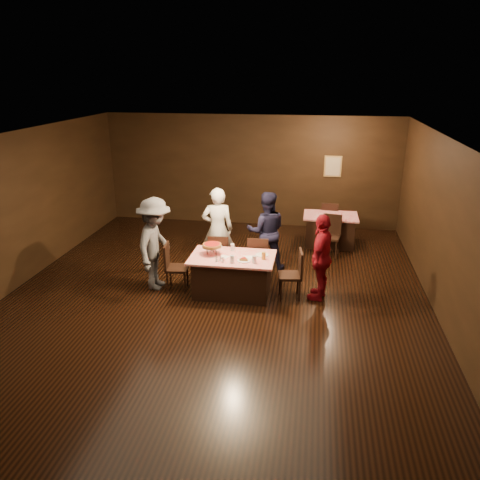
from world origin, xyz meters
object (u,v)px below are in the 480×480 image
(back_table, at_px, (330,230))
(glass_back, at_px, (233,247))
(diner_white_jacket, at_px, (218,229))
(glass_front_right, at_px, (254,259))
(chair_end_right, at_px, (290,275))
(chair_far_right, at_px, (258,257))
(chair_end_left, at_px, (177,267))
(chair_back_far, at_px, (330,219))
(glass_amber, at_px, (264,256))
(pizza_stand, at_px, (212,245))
(diner_navy_hoodie, at_px, (266,231))
(glass_front_left, at_px, (232,259))
(chair_back_near, at_px, (331,236))
(diner_grey_knit, at_px, (155,244))
(diner_red_shirt, at_px, (321,257))
(plate_empty, at_px, (262,255))
(main_table, at_px, (232,275))
(chair_far_left, at_px, (220,255))

(back_table, relative_size, glass_back, 9.29)
(diner_white_jacket, bearing_deg, glass_front_right, 112.33)
(chair_end_right, xyz_separation_m, glass_front_right, (-0.65, -0.25, 0.37))
(chair_far_right, distance_m, chair_end_left, 1.68)
(chair_back_far, relative_size, glass_amber, 6.79)
(pizza_stand, bearing_deg, glass_front_right, -19.44)
(back_table, distance_m, diner_navy_hoodie, 2.28)
(glass_front_left, xyz_separation_m, glass_back, (-0.10, 0.60, 0.00))
(chair_back_near, bearing_deg, diner_grey_knit, -135.79)
(chair_end_right, distance_m, glass_front_left, 1.15)
(chair_far_right, relative_size, diner_red_shirt, 0.57)
(chair_end_right, xyz_separation_m, plate_empty, (-0.55, 0.15, 0.30))
(main_table, height_order, back_table, same)
(diner_red_shirt, height_order, glass_back, diner_red_shirt)
(diner_white_jacket, xyz_separation_m, glass_front_right, (0.97, -1.39, -0.07))
(chair_far_right, distance_m, diner_white_jacket, 1.09)
(glass_front_right, relative_size, glass_back, 1.00)
(diner_navy_hoodie, height_order, pizza_stand, diner_navy_hoodie)
(diner_red_shirt, distance_m, pizza_stand, 2.07)
(diner_red_shirt, distance_m, glass_back, 1.73)
(diner_white_jacket, relative_size, diner_red_shirt, 1.09)
(chair_far_right, distance_m, glass_amber, 0.90)
(main_table, height_order, glass_amber, glass_amber)
(chair_back_near, relative_size, diner_white_jacket, 0.52)
(main_table, xyz_separation_m, chair_far_left, (-0.40, 0.75, 0.09))
(pizza_stand, xyz_separation_m, glass_back, (0.35, 0.25, -0.11))
(diner_navy_hoodie, relative_size, glass_front_left, 12.34)
(diner_navy_hoodie, distance_m, pizza_stand, 1.54)
(glass_amber, xyz_separation_m, glass_back, (-0.65, 0.35, 0.00))
(chair_far_right, distance_m, plate_empty, 0.69)
(chair_far_left, bearing_deg, glass_amber, 139.11)
(glass_front_left, bearing_deg, chair_back_near, 54.96)
(glass_front_right, bearing_deg, diner_white_jacket, 125.03)
(diner_white_jacket, distance_m, plate_empty, 1.46)
(diner_grey_knit, bearing_deg, diner_red_shirt, -86.84)
(back_table, xyz_separation_m, diner_grey_knit, (-3.42, -2.99, 0.53))
(chair_back_far, xyz_separation_m, diner_white_jacket, (-2.42, -2.49, 0.43))
(glass_front_right, bearing_deg, chair_far_right, 92.86)
(chair_back_far, bearing_deg, main_table, 67.89)
(main_table, xyz_separation_m, diner_red_shirt, (1.66, 0.09, 0.44))
(diner_white_jacket, height_order, glass_front_left, diner_white_jacket)
(chair_end_right, height_order, chair_back_near, same)
(back_table, xyz_separation_m, chair_back_near, (0.00, -0.70, 0.09))
(chair_far_left, bearing_deg, chair_end_left, 44.75)
(main_table, xyz_separation_m, diner_grey_knit, (-1.53, 0.04, 0.53))
(plate_empty, bearing_deg, glass_amber, -75.96)
(diner_white_jacket, xyz_separation_m, diner_red_shirt, (2.19, -1.05, -0.08))
(chair_back_far, height_order, pizza_stand, pizza_stand)
(chair_end_left, height_order, chair_back_near, same)
(chair_end_left, distance_m, chair_end_right, 2.20)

